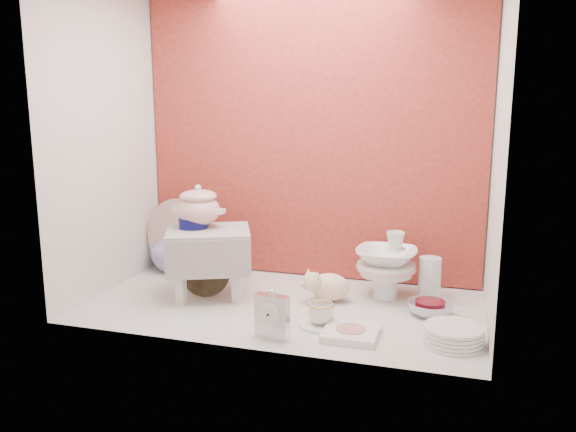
{
  "coord_description": "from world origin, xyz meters",
  "views": [
    {
      "loc": [
        0.77,
        -2.45,
        0.94
      ],
      "look_at": [
        0.02,
        0.02,
        0.42
      ],
      "focal_mm": 36.23,
      "sensor_mm": 36.0,
      "label": 1
    }
  ],
  "objects_px": {
    "soup_tureen": "(198,206)",
    "gold_rim_teacup": "(321,313)",
    "step_stool": "(209,263)",
    "mantel_clock": "(272,314)",
    "porcelain_tower": "(386,265)",
    "blue_white_vase": "(174,247)",
    "crystal_bowl": "(430,309)",
    "floral_platter": "(179,237)",
    "dinner_plate_stack": "(453,335)",
    "plush_pig": "(330,286)"
  },
  "relations": [
    {
      "from": "blue_white_vase",
      "to": "plush_pig",
      "type": "height_order",
      "value": "blue_white_vase"
    },
    {
      "from": "step_stool",
      "to": "floral_platter",
      "type": "relative_size",
      "value": 0.93
    },
    {
      "from": "step_stool",
      "to": "crystal_bowl",
      "type": "relative_size",
      "value": 2.0
    },
    {
      "from": "plush_pig",
      "to": "gold_rim_teacup",
      "type": "xyz_separation_m",
      "value": [
        0.03,
        -0.31,
        -0.01
      ]
    },
    {
      "from": "floral_platter",
      "to": "crystal_bowl",
      "type": "bearing_deg",
      "value": -9.9
    },
    {
      "from": "plush_pig",
      "to": "gold_rim_teacup",
      "type": "distance_m",
      "value": 0.32
    },
    {
      "from": "gold_rim_teacup",
      "to": "floral_platter",
      "type": "bearing_deg",
      "value": 151.39
    },
    {
      "from": "crystal_bowl",
      "to": "porcelain_tower",
      "type": "bearing_deg",
      "value": 141.36
    },
    {
      "from": "step_stool",
      "to": "mantel_clock",
      "type": "xyz_separation_m",
      "value": [
        0.45,
        -0.4,
        -0.07
      ]
    },
    {
      "from": "soup_tureen",
      "to": "dinner_plate_stack",
      "type": "height_order",
      "value": "soup_tureen"
    },
    {
      "from": "step_stool",
      "to": "mantel_clock",
      "type": "height_order",
      "value": "step_stool"
    },
    {
      "from": "step_stool",
      "to": "soup_tureen",
      "type": "bearing_deg",
      "value": 126.58
    },
    {
      "from": "floral_platter",
      "to": "dinner_plate_stack",
      "type": "xyz_separation_m",
      "value": [
        1.45,
        -0.53,
        -0.17
      ]
    },
    {
      "from": "dinner_plate_stack",
      "to": "floral_platter",
      "type": "bearing_deg",
      "value": 159.97
    },
    {
      "from": "soup_tureen",
      "to": "dinner_plate_stack",
      "type": "bearing_deg",
      "value": -13.39
    },
    {
      "from": "soup_tureen",
      "to": "gold_rim_teacup",
      "type": "bearing_deg",
      "value": -20.9
    },
    {
      "from": "crystal_bowl",
      "to": "plush_pig",
      "type": "bearing_deg",
      "value": 173.6
    },
    {
      "from": "blue_white_vase",
      "to": "porcelain_tower",
      "type": "xyz_separation_m",
      "value": [
        1.19,
        -0.12,
        0.03
      ]
    },
    {
      "from": "plush_pig",
      "to": "mantel_clock",
      "type": "bearing_deg",
      "value": -116.54
    },
    {
      "from": "porcelain_tower",
      "to": "dinner_plate_stack",
      "type": "bearing_deg",
      "value": -55.28
    },
    {
      "from": "mantel_clock",
      "to": "floral_platter",
      "type": "bearing_deg",
      "value": 146.49
    },
    {
      "from": "plush_pig",
      "to": "dinner_plate_stack",
      "type": "distance_m",
      "value": 0.67
    },
    {
      "from": "mantel_clock",
      "to": "gold_rim_teacup",
      "type": "distance_m",
      "value": 0.24
    },
    {
      "from": "step_stool",
      "to": "soup_tureen",
      "type": "distance_m",
      "value": 0.28
    },
    {
      "from": "crystal_bowl",
      "to": "porcelain_tower",
      "type": "height_order",
      "value": "porcelain_tower"
    },
    {
      "from": "dinner_plate_stack",
      "to": "crystal_bowl",
      "type": "height_order",
      "value": "dinner_plate_stack"
    },
    {
      "from": "dinner_plate_stack",
      "to": "mantel_clock",
      "type": "bearing_deg",
      "value": -168.05
    },
    {
      "from": "crystal_bowl",
      "to": "blue_white_vase",
      "type": "bearing_deg",
      "value": 168.19
    },
    {
      "from": "soup_tureen",
      "to": "gold_rim_teacup",
      "type": "distance_m",
      "value": 0.81
    },
    {
      "from": "plush_pig",
      "to": "floral_platter",
      "type": "bearing_deg",
      "value": 155.85
    },
    {
      "from": "soup_tureen",
      "to": "blue_white_vase",
      "type": "height_order",
      "value": "soup_tureen"
    },
    {
      "from": "soup_tureen",
      "to": "crystal_bowl",
      "type": "bearing_deg",
      "value": 0.27
    },
    {
      "from": "dinner_plate_stack",
      "to": "blue_white_vase",
      "type": "bearing_deg",
      "value": 158.76
    },
    {
      "from": "gold_rim_teacup",
      "to": "crystal_bowl",
      "type": "distance_m",
      "value": 0.51
    },
    {
      "from": "floral_platter",
      "to": "mantel_clock",
      "type": "bearing_deg",
      "value": -41.86
    },
    {
      "from": "blue_white_vase",
      "to": "porcelain_tower",
      "type": "bearing_deg",
      "value": -5.69
    },
    {
      "from": "mantel_clock",
      "to": "crystal_bowl",
      "type": "bearing_deg",
      "value": 45.11
    },
    {
      "from": "crystal_bowl",
      "to": "porcelain_tower",
      "type": "relative_size",
      "value": 0.59
    },
    {
      "from": "soup_tureen",
      "to": "gold_rim_teacup",
      "type": "height_order",
      "value": "soup_tureen"
    },
    {
      "from": "mantel_clock",
      "to": "porcelain_tower",
      "type": "relative_size",
      "value": 0.61
    },
    {
      "from": "gold_rim_teacup",
      "to": "crystal_bowl",
      "type": "bearing_deg",
      "value": 31.24
    },
    {
      "from": "step_stool",
      "to": "blue_white_vase",
      "type": "relative_size",
      "value": 1.43
    },
    {
      "from": "blue_white_vase",
      "to": "plush_pig",
      "type": "bearing_deg",
      "value": -14.42
    },
    {
      "from": "blue_white_vase",
      "to": "gold_rim_teacup",
      "type": "xyz_separation_m",
      "value": [
        0.97,
        -0.56,
        -0.08
      ]
    },
    {
      "from": "mantel_clock",
      "to": "plush_pig",
      "type": "bearing_deg",
      "value": 84.22
    },
    {
      "from": "step_stool",
      "to": "porcelain_tower",
      "type": "xyz_separation_m",
      "value": [
        0.82,
        0.22,
        0.0
      ]
    },
    {
      "from": "floral_platter",
      "to": "soup_tureen",
      "type": "bearing_deg",
      "value": -45.29
    },
    {
      "from": "soup_tureen",
      "to": "crystal_bowl",
      "type": "relative_size",
      "value": 1.28
    },
    {
      "from": "floral_platter",
      "to": "crystal_bowl",
      "type": "xyz_separation_m",
      "value": [
        1.34,
        -0.23,
        -0.18
      ]
    },
    {
      "from": "plush_pig",
      "to": "porcelain_tower",
      "type": "xyz_separation_m",
      "value": [
        0.25,
        0.12,
        0.09
      ]
    }
  ]
}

